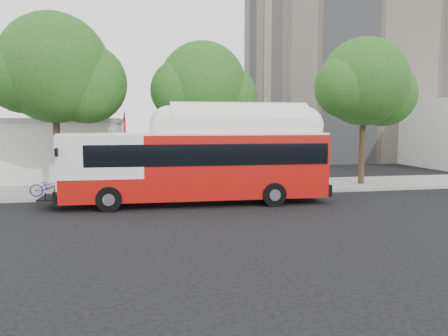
# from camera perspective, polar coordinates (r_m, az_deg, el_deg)

# --- Properties ---
(ground) EXTENTS (120.00, 120.00, 0.00)m
(ground) POSITION_cam_1_polar(r_m,az_deg,el_deg) (20.20, 2.56, -5.38)
(ground) COLOR black
(ground) RESTS_ON ground
(sidewalk) EXTENTS (60.00, 5.00, 0.15)m
(sidewalk) POSITION_cam_1_polar(r_m,az_deg,el_deg) (26.46, -0.75, -2.51)
(sidewalk) COLOR gray
(sidewalk) RESTS_ON ground
(curb_strip) EXTENTS (60.00, 0.30, 0.15)m
(curb_strip) POSITION_cam_1_polar(r_m,az_deg,el_deg) (23.94, 0.36, -3.41)
(curb_strip) COLOR gray
(curb_strip) RESTS_ON ground
(red_curb_segment) EXTENTS (10.00, 0.32, 0.16)m
(red_curb_segment) POSITION_cam_1_polar(r_m,az_deg,el_deg) (23.53, -6.83, -3.60)
(red_curb_segment) COLOR maroon
(red_curb_segment) RESTS_ON ground
(street_tree_left) EXTENTS (6.67, 5.80, 9.74)m
(street_tree_left) POSITION_cam_1_polar(r_m,az_deg,el_deg) (25.24, -20.19, 11.58)
(street_tree_left) COLOR #2D2116
(street_tree_left) RESTS_ON ground
(street_tree_mid) EXTENTS (5.75, 5.00, 8.62)m
(street_tree_mid) POSITION_cam_1_polar(r_m,az_deg,el_deg) (25.71, -1.91, 10.27)
(street_tree_mid) COLOR #2D2116
(street_tree_mid) RESTS_ON ground
(street_tree_right) EXTENTS (6.21, 5.40, 9.18)m
(street_tree_right) POSITION_cam_1_polar(r_m,az_deg,el_deg) (28.90, 18.53, 10.18)
(street_tree_right) COLOR #2D2116
(street_tree_right) RESTS_ON ground
(apartment_tower) EXTENTS (18.00, 18.00, 37.00)m
(apartment_tower) POSITION_cam_1_polar(r_m,az_deg,el_deg) (54.16, 15.06, 20.34)
(apartment_tower) COLOR gray
(apartment_tower) RESTS_ON ground
(low_commercial_bldg) EXTENTS (16.20, 10.20, 4.25)m
(low_commercial_bldg) POSITION_cam_1_polar(r_m,az_deg,el_deg) (34.58, -26.70, 2.30)
(low_commercial_bldg) COLOR silver
(low_commercial_bldg) RESTS_ON ground
(transit_bus) EXTENTS (13.55, 3.15, 3.99)m
(transit_bus) POSITION_cam_1_polar(r_m,az_deg,el_deg) (21.25, -3.34, 0.25)
(transit_bus) COLOR #B1110C
(transit_bus) RESTS_ON ground
(signal_pole) EXTENTS (0.13, 0.43, 4.50)m
(signal_pole) POSITION_cam_1_polar(r_m,az_deg,el_deg) (23.62, -12.78, 1.77)
(signal_pole) COLOR #AF121D
(signal_pole) RESTS_ON ground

